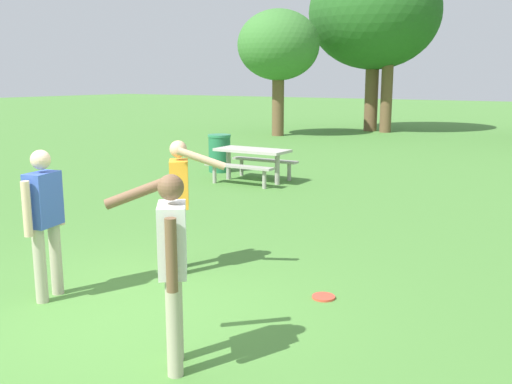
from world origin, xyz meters
TOP-DOWN VIEW (x-y plane):
  - ground_plane at (0.00, 0.00)m, footprint 120.00×120.00m
  - person_thrower at (-0.33, 1.40)m, footprint 0.84×0.50m
  - person_catcher at (1.20, -0.55)m, footprint 0.84×0.50m
  - person_bystander at (-0.97, -0.09)m, footprint 0.30×0.60m
  - frisbee at (1.58, 1.51)m, footprint 0.26×0.26m
  - picnic_table_near at (-2.99, 7.14)m, footprint 1.73×1.46m
  - trash_can_beside_table at (-4.50, 7.93)m, footprint 0.59×0.59m
  - tree_tall_left at (-8.00, 16.89)m, footprint 3.35×3.35m
  - tree_broad_center at (-5.54, 21.01)m, footprint 5.77×5.77m
  - tree_far_right at (-4.73, 20.74)m, footprint 3.63×3.63m

SIDE VIEW (x-z plane):
  - ground_plane at x=0.00m, z-range 0.00..0.00m
  - frisbee at x=1.58m, z-range 0.00..0.03m
  - trash_can_beside_table at x=-4.50m, z-range 0.00..0.96m
  - picnic_table_near at x=-2.99m, z-range 0.18..0.95m
  - person_bystander at x=-0.97m, z-range 0.12..1.76m
  - person_thrower at x=-0.33m, z-range 0.14..1.78m
  - person_catcher at x=1.20m, z-range 0.14..1.78m
  - tree_tall_left at x=-8.00m, z-range 1.09..6.21m
  - tree_far_right at x=-4.73m, z-range 1.51..7.75m
  - tree_broad_center at x=-5.54m, z-range 1.34..8.98m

